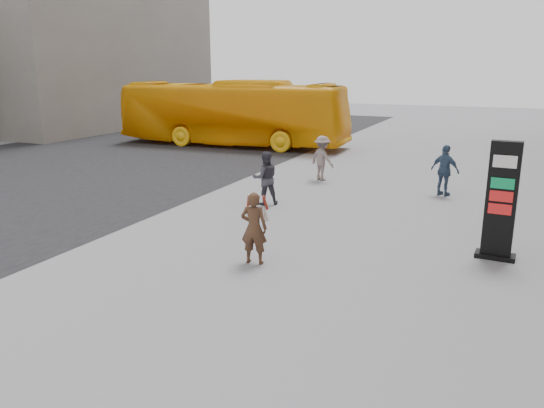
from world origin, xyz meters
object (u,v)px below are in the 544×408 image
at_px(bus, 232,113).
at_px(pedestrian_b, 322,158).
at_px(pedestrian_a, 265,178).
at_px(pedestrian_c, 445,171).
at_px(info_pylon, 501,201).
at_px(woman, 254,227).

height_order(bus, pedestrian_b, bus).
xyz_separation_m(pedestrian_a, pedestrian_c, (4.84, 3.38, 0.02)).
bearing_deg(pedestrian_c, pedestrian_a, 57.91).
xyz_separation_m(info_pylon, pedestrian_a, (-6.60, 2.22, -0.48)).
distance_m(info_pylon, pedestrian_b, 8.83).
bearing_deg(info_pylon, bus, 139.72).
height_order(bus, pedestrian_c, bus).
relative_size(bus, pedestrian_a, 7.53).
relative_size(info_pylon, woman, 1.65).
distance_m(woman, pedestrian_b, 8.85).
relative_size(pedestrian_a, pedestrian_c, 0.98).
distance_m(pedestrian_b, pedestrian_c, 4.47).
bearing_deg(pedestrian_b, pedestrian_c, -161.58).
relative_size(info_pylon, pedestrian_a, 1.59).
height_order(info_pylon, pedestrian_a, info_pylon).
height_order(woman, pedestrian_c, pedestrian_c).
bearing_deg(pedestrian_c, woman, 92.76).
bearing_deg(bus, pedestrian_b, -134.56).
bearing_deg(pedestrian_a, woman, 77.86).
xyz_separation_m(info_pylon, pedestrian_b, (-6.17, 6.30, -0.47)).
relative_size(woman, pedestrian_a, 0.96).
height_order(info_pylon, pedestrian_b, info_pylon).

